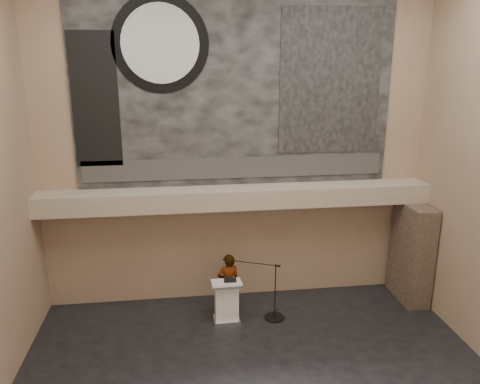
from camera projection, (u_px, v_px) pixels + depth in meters
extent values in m
cube|color=#90755B|center=(236.00, 144.00, 11.98)|extent=(10.00, 0.02, 8.50)
cube|color=#90755B|center=(342.00, 294.00, 4.36)|extent=(10.00, 0.02, 8.50)
cube|color=#9F907B|center=(238.00, 197.00, 11.96)|extent=(10.00, 0.80, 0.50)
cylinder|color=#B2893D|center=(175.00, 211.00, 11.78)|extent=(0.04, 0.04, 0.06)
cylinder|color=#B2893D|center=(310.00, 205.00, 12.23)|extent=(0.04, 0.04, 0.06)
cube|color=black|center=(236.00, 86.00, 11.55)|extent=(8.00, 0.05, 5.00)
cube|color=#2F2F2F|center=(236.00, 168.00, 12.08)|extent=(7.76, 0.02, 0.55)
cylinder|color=black|center=(160.00, 44.00, 11.01)|extent=(2.30, 0.02, 2.30)
cylinder|color=silver|center=(160.00, 44.00, 10.99)|extent=(1.84, 0.02, 1.84)
cube|color=black|center=(330.00, 82.00, 11.79)|extent=(2.60, 0.02, 3.60)
cube|color=black|center=(95.00, 100.00, 11.17)|extent=(1.10, 0.02, 3.20)
cube|color=#3E3026|center=(412.00, 252.00, 12.56)|extent=(0.60, 1.40, 2.70)
cube|color=silver|center=(227.00, 319.00, 11.77)|extent=(0.66, 0.51, 0.08)
cube|color=white|center=(226.00, 301.00, 11.63)|extent=(0.58, 0.41, 0.96)
cube|color=white|center=(226.00, 283.00, 11.47)|extent=(0.74, 0.53, 0.13)
cube|color=black|center=(230.00, 280.00, 11.47)|extent=(0.33, 0.27, 0.04)
cube|color=silver|center=(222.00, 281.00, 11.48)|extent=(0.22, 0.30, 0.00)
imported|color=white|center=(228.00, 284.00, 11.98)|extent=(0.63, 0.45, 1.62)
cylinder|color=black|center=(275.00, 317.00, 11.91)|extent=(0.52, 0.52, 0.02)
cylinder|color=black|center=(275.00, 291.00, 11.71)|extent=(0.03, 0.03, 1.49)
cylinder|color=black|center=(250.00, 263.00, 11.68)|extent=(1.33, 0.58, 0.02)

